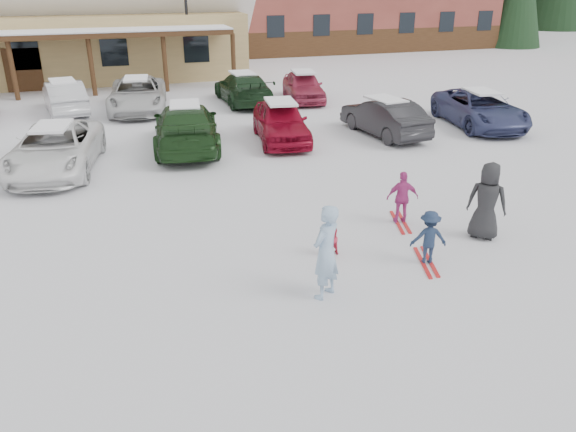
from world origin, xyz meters
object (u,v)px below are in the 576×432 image
object	(u,v)px
lamp_post	(186,11)
parked_car_9	(65,97)
child_navy	(429,237)
parked_car_2	(55,149)
toddler_red	(330,237)
bystander_dark	(487,201)
parked_car_6	(480,109)
parked_car_10	(138,95)
parked_car_5	(384,117)
parked_car_12	(303,86)
adult_skier	(326,252)
child_magenta	(402,198)
parked_car_11	(243,88)
parked_car_4	(281,121)
parked_car_3	(186,127)

from	to	relation	value
lamp_post	parked_car_9	xyz separation A→B (m)	(-6.49, -6.39, -3.07)
lamp_post	child_navy	distance (m)	23.89
child_navy	parked_car_2	world-z (taller)	parked_car_2
toddler_red	parked_car_9	bearing A→B (deg)	-88.35
bystander_dark	parked_car_6	world-z (taller)	bystander_dark
parked_car_2	parked_car_10	bearing A→B (deg)	77.81
parked_car_5	parked_car_12	distance (m)	6.94
adult_skier	parked_car_6	bearing A→B (deg)	-171.48
child_magenta	parked_car_12	world-z (taller)	parked_car_12
lamp_post	child_magenta	bearing A→B (deg)	-85.03
child_magenta	parked_car_11	xyz separation A→B (m)	(-0.43, 14.78, 0.05)
child_magenta	bystander_dark	distance (m)	1.96
parked_car_5	parked_car_4	bearing A→B (deg)	-13.16
child_navy	child_magenta	xyz separation A→B (m)	(0.48, 2.05, 0.07)
adult_skier	parked_car_5	xyz separation A→B (m)	(6.37, 10.19, -0.24)
parked_car_3	parked_car_11	size ratio (longest dim) A/B	1.10
parked_car_2	parked_car_12	distance (m)	13.17
parked_car_11	bystander_dark	bearing A→B (deg)	95.63
parked_car_3	parked_car_12	size ratio (longest dim) A/B	1.32
lamp_post	parked_car_11	size ratio (longest dim) A/B	1.38
parked_car_12	parked_car_10	bearing A→B (deg)	-172.95
parked_car_5	parked_car_12	world-z (taller)	parked_car_12
parked_car_3	child_navy	bearing A→B (deg)	116.93
parked_car_3	parked_car_10	distance (m)	6.67
adult_skier	parked_car_11	world-z (taller)	adult_skier
lamp_post	child_navy	world-z (taller)	lamp_post
child_magenta	parked_car_3	xyz separation A→B (m)	(-4.08, 8.07, 0.12)
parked_car_4	child_navy	bearing A→B (deg)	-81.48
parked_car_2	adult_skier	bearing A→B (deg)	-52.02
toddler_red	adult_skier	bearing A→B (deg)	46.12
child_magenta	parked_car_4	world-z (taller)	parked_car_4
child_navy	adult_skier	bearing A→B (deg)	29.51
parked_car_4	parked_car_9	xyz separation A→B (m)	(-7.70, 7.24, -0.03)
child_navy	parked_car_11	world-z (taller)	parked_car_11
parked_car_6	bystander_dark	bearing A→B (deg)	-116.23
child_navy	parked_car_4	distance (m)	10.01
parked_car_2	parked_car_9	world-z (taller)	parked_car_2
lamp_post	parked_car_4	distance (m)	14.02
parked_car_3	parked_car_5	world-z (taller)	parked_car_3
parked_car_6	parked_car_9	world-z (taller)	parked_car_9
parked_car_4	parked_car_12	xyz separation A→B (m)	(3.14, 6.48, -0.04)
adult_skier	parked_car_11	bearing A→B (deg)	-134.07
child_magenta	parked_car_10	world-z (taller)	parked_car_10
parked_car_6	parked_car_12	bearing A→B (deg)	135.49
parked_car_12	lamp_post	bearing A→B (deg)	129.82
child_navy	parked_car_11	bearing A→B (deg)	-73.65
parked_car_3	bystander_dark	bearing A→B (deg)	127.64
parked_car_4	lamp_post	bearing A→B (deg)	102.54
parked_car_4	toddler_red	bearing A→B (deg)	-92.89
parked_car_5	parked_car_10	bearing A→B (deg)	-46.84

